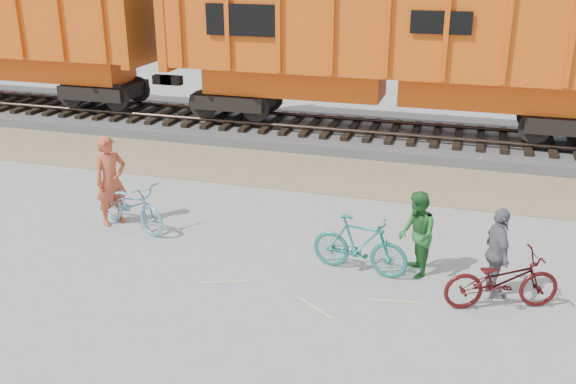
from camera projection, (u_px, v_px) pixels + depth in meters
name	position (u px, v px, depth m)	size (l,w,h in m)	color
ground	(290.00, 270.00, 12.08)	(120.00, 120.00, 0.00)	#9E9E99
gravel_strip	(349.00, 176.00, 16.99)	(120.00, 3.00, 0.02)	#9E8762
ballast_bed	(372.00, 136.00, 20.08)	(120.00, 4.00, 0.30)	slate
track	(373.00, 126.00, 19.96)	(120.00, 2.60, 0.24)	black
hopper_car_center	(394.00, 45.00, 18.92)	(14.00, 3.13, 4.65)	black
bicycle_blue	(131.00, 204.00, 13.72)	(0.71, 2.04, 1.07)	#619EB3
bicycle_teal	(360.00, 245.00, 11.81)	(0.52, 1.84, 1.10)	#20796F
bicycle_maroon	(502.00, 280.00, 10.64)	(0.67, 1.94, 1.02)	#440E0E
person_solo	(111.00, 181.00, 13.79)	(0.72, 0.47, 1.97)	#C14C2C
person_man	(417.00, 235.00, 11.63)	(0.78, 0.61, 1.61)	#27692B
person_woman	(498.00, 253.00, 10.92)	(0.95, 0.40, 1.62)	slate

